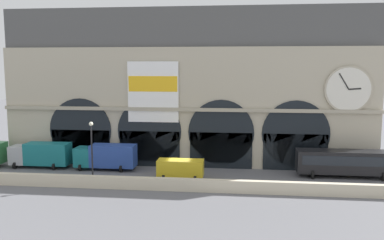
{
  "coord_description": "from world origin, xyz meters",
  "views": [
    {
      "loc": [
        6.62,
        -45.0,
        12.78
      ],
      "look_at": [
        0.9,
        5.0,
        6.03
      ],
      "focal_mm": 38.18,
      "sensor_mm": 36.0,
      "label": 1
    }
  ],
  "objects": [
    {
      "name": "box_truck_midwest",
      "position": [
        -9.47,
        2.66,
        1.7
      ],
      "size": [
        7.5,
        2.91,
        3.12
      ],
      "color": "#19727A",
      "rests_on": "ground"
    },
    {
      "name": "van_center",
      "position": [
        0.21,
        -0.47,
        1.25
      ],
      "size": [
        5.2,
        2.48,
        2.2
      ],
      "color": "gold",
      "rests_on": "ground"
    },
    {
      "name": "quay_parapet_wall",
      "position": [
        0.0,
        -4.85,
        0.65
      ],
      "size": [
        90.0,
        0.7,
        1.29
      ],
      "primitive_type": "cube",
      "color": "beige",
      "rests_on": "ground"
    },
    {
      "name": "box_truck_west",
      "position": [
        -17.98,
        2.81,
        1.7
      ],
      "size": [
        7.5,
        2.91,
        3.12
      ],
      "color": "#ADB2B7",
      "rests_on": "ground"
    },
    {
      "name": "street_lamp_quayside",
      "position": [
        -8.76,
        -4.05,
        4.41
      ],
      "size": [
        0.44,
        0.44,
        6.9
      ],
      "color": "black",
      "rests_on": "ground"
    },
    {
      "name": "station_building",
      "position": [
        0.04,
        7.33,
        9.61
      ],
      "size": [
        47.1,
        5.04,
        19.96
      ],
      "color": "#B2A891",
      "rests_on": "ground"
    },
    {
      "name": "ground_plane",
      "position": [
        0.0,
        0.0,
        0.0
      ],
      "size": [
        200.0,
        200.0,
        0.0
      ],
      "primitive_type": "plane",
      "color": "slate"
    },
    {
      "name": "bus_east",
      "position": [
        18.94,
        2.45,
        1.78
      ],
      "size": [
        11.0,
        3.25,
        3.1
      ],
      "color": "black",
      "rests_on": "ground"
    }
  ]
}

